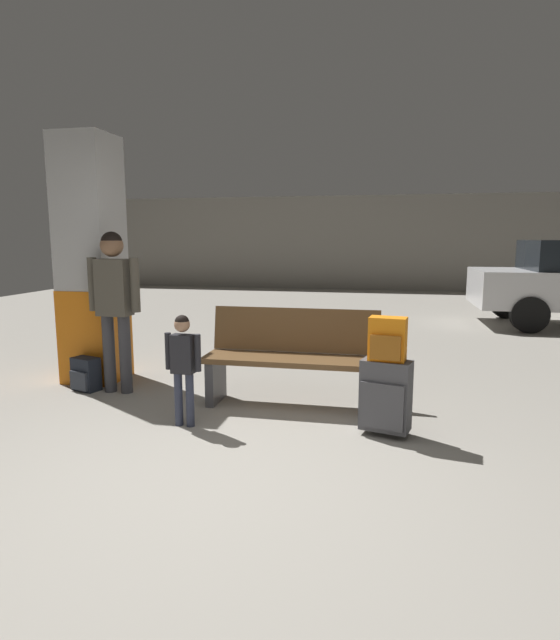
{
  "coord_description": "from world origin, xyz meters",
  "views": [
    {
      "loc": [
        1.05,
        -2.97,
        1.54
      ],
      "look_at": [
        0.16,
        1.3,
        0.85
      ],
      "focal_mm": 29.01,
      "sensor_mm": 36.0,
      "label": 1
    }
  ],
  "objects_px": {
    "child": "(183,358)",
    "backpack_bright": "(387,339)",
    "suitcase": "(385,396)",
    "backpack_dark_floor": "(86,374)",
    "bench": "(292,358)",
    "structural_pillar": "(92,262)",
    "adult": "(114,295)"
  },
  "relations": [
    {
      "from": "structural_pillar",
      "to": "backpack_bright",
      "type": "bearing_deg",
      "value": -18.35
    },
    {
      "from": "structural_pillar",
      "to": "child",
      "type": "relative_size",
      "value": 2.8
    },
    {
      "from": "structural_pillar",
      "to": "bench",
      "type": "relative_size",
      "value": 1.63
    },
    {
      "from": "child",
      "to": "adult",
      "type": "bearing_deg",
      "value": 143.27
    },
    {
      "from": "suitcase",
      "to": "backpack_dark_floor",
      "type": "xyz_separation_m",
      "value": [
        -3.0,
        0.62,
        -0.15
      ]
    },
    {
      "from": "backpack_bright",
      "to": "backpack_dark_floor",
      "type": "distance_m",
      "value": 3.13
    },
    {
      "from": "suitcase",
      "to": "backpack_bright",
      "type": "distance_m",
      "value": 0.45
    },
    {
      "from": "backpack_dark_floor",
      "to": "suitcase",
      "type": "bearing_deg",
      "value": -11.66
    },
    {
      "from": "backpack_bright",
      "to": "backpack_dark_floor",
      "type": "bearing_deg",
      "value": 168.33
    },
    {
      "from": "suitcase",
      "to": "backpack_bright",
      "type": "xyz_separation_m",
      "value": [
        0.0,
        -0.0,
        0.45
      ]
    },
    {
      "from": "bench",
      "to": "suitcase",
      "type": "relative_size",
      "value": 2.65
    },
    {
      "from": "bench",
      "to": "backpack_dark_floor",
      "type": "distance_m",
      "value": 2.16
    },
    {
      "from": "structural_pillar",
      "to": "bench",
      "type": "xyz_separation_m",
      "value": [
        2.26,
        -0.42,
        -0.85
      ]
    },
    {
      "from": "backpack_dark_floor",
      "to": "bench",
      "type": "bearing_deg",
      "value": -0.11
    },
    {
      "from": "structural_pillar",
      "to": "bench",
      "type": "bearing_deg",
      "value": -10.48
    },
    {
      "from": "bench",
      "to": "child",
      "type": "bearing_deg",
      "value": -135.94
    },
    {
      "from": "structural_pillar",
      "to": "backpack_dark_floor",
      "type": "distance_m",
      "value": 1.2
    },
    {
      "from": "backpack_bright",
      "to": "bench",
      "type": "bearing_deg",
      "value": 144.38
    },
    {
      "from": "child",
      "to": "bench",
      "type": "bearing_deg",
      "value": 44.06
    },
    {
      "from": "child",
      "to": "structural_pillar",
      "type": "bearing_deg",
      "value": 142.08
    },
    {
      "from": "suitcase",
      "to": "child",
      "type": "height_order",
      "value": "child"
    },
    {
      "from": "structural_pillar",
      "to": "child",
      "type": "xyz_separation_m",
      "value": [
        1.49,
        -1.16,
        -0.72
      ]
    },
    {
      "from": "bench",
      "to": "backpack_bright",
      "type": "xyz_separation_m",
      "value": [
        0.86,
        -0.62,
        0.33
      ]
    },
    {
      "from": "backpack_bright",
      "to": "adult",
      "type": "xyz_separation_m",
      "value": [
        -2.65,
        0.63,
        0.22
      ]
    },
    {
      "from": "suitcase",
      "to": "backpack_dark_floor",
      "type": "height_order",
      "value": "suitcase"
    },
    {
      "from": "child",
      "to": "backpack_bright",
      "type": "bearing_deg",
      "value": 4.43
    },
    {
      "from": "backpack_dark_floor",
      "to": "child",
      "type": "bearing_deg",
      "value": -28.48
    },
    {
      "from": "structural_pillar",
      "to": "suitcase",
      "type": "relative_size",
      "value": 4.31
    },
    {
      "from": "bench",
      "to": "suitcase",
      "type": "height_order",
      "value": "bench"
    },
    {
      "from": "structural_pillar",
      "to": "adult",
      "type": "distance_m",
      "value": 0.69
    },
    {
      "from": "structural_pillar",
      "to": "adult",
      "type": "xyz_separation_m",
      "value": [
        0.47,
        -0.4,
        -0.3
      ]
    },
    {
      "from": "bench",
      "to": "child",
      "type": "distance_m",
      "value": 1.08
    }
  ]
}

